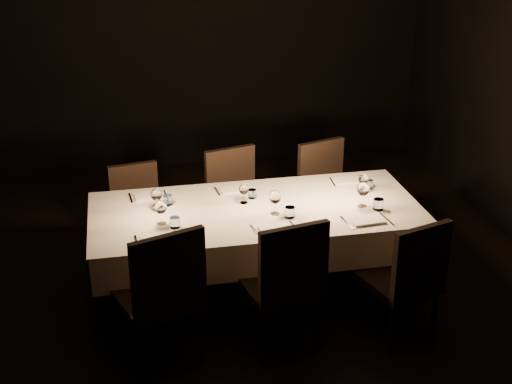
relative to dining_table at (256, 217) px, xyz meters
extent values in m
cube|color=black|center=(0.00, 0.00, -0.69)|extent=(5.00, 6.00, 0.01)
cube|color=black|center=(0.00, 3.00, 0.81)|extent=(5.00, 0.01, 3.00)
cube|color=black|center=(0.00, -3.00, 0.81)|extent=(5.00, 0.01, 3.00)
cube|color=black|center=(0.00, 0.00, 0.04)|extent=(2.40, 1.00, 0.04)
cylinder|color=black|center=(-1.12, -0.42, -0.33)|extent=(0.07, 0.07, 0.71)
cylinder|color=black|center=(-1.12, 0.42, -0.33)|extent=(0.07, 0.07, 0.71)
cylinder|color=black|center=(1.12, -0.42, -0.33)|extent=(0.07, 0.07, 0.71)
cylinder|color=black|center=(1.12, 0.42, -0.33)|extent=(0.07, 0.07, 0.71)
cube|color=beige|center=(0.00, 0.00, 0.07)|extent=(2.52, 1.12, 0.01)
cube|color=beige|center=(0.00, 0.55, -0.08)|extent=(2.52, 0.01, 0.28)
cube|color=beige|center=(0.00, -0.55, -0.08)|extent=(2.52, 0.01, 0.28)
cube|color=beige|center=(1.25, 0.00, -0.08)|extent=(0.01, 1.12, 0.28)
cube|color=beige|center=(-1.25, 0.00, -0.08)|extent=(0.01, 1.12, 0.28)
cylinder|color=black|center=(-0.69, -0.40, -0.47)|extent=(0.04, 0.04, 0.44)
cylinder|color=black|center=(-0.55, -0.80, -0.47)|extent=(0.04, 0.04, 0.44)
cylinder|color=black|center=(-1.09, -0.55, -0.47)|extent=(0.04, 0.04, 0.44)
cylinder|color=black|center=(-0.95, -0.95, -0.47)|extent=(0.04, 0.04, 0.44)
cube|color=black|center=(-0.82, -0.67, -0.21)|extent=(0.65, 0.65, 0.07)
cube|color=black|center=(-0.74, -0.88, 0.09)|extent=(0.49, 0.22, 0.55)
cube|color=silver|center=(-0.78, -0.38, 0.08)|extent=(0.23, 0.15, 0.02)
cube|color=silver|center=(-0.92, -0.38, 0.08)|extent=(0.03, 0.20, 0.01)
cube|color=silver|center=(-0.64, -0.38, 0.08)|extent=(0.02, 0.20, 0.01)
cylinder|color=silver|center=(-0.64, -0.20, 0.11)|extent=(0.07, 0.07, 0.08)
cylinder|color=white|center=(-0.73, -0.12, 0.08)|extent=(0.07, 0.07, 0.00)
cylinder|color=white|center=(-0.73, -0.12, 0.12)|extent=(0.01, 0.01, 0.09)
ellipsoid|color=white|center=(-0.73, -0.12, 0.21)|extent=(0.09, 0.09, 0.10)
cylinder|color=black|center=(0.19, -0.42, -0.47)|extent=(0.04, 0.04, 0.43)
cylinder|color=black|center=(0.28, -0.82, -0.47)|extent=(0.04, 0.04, 0.43)
cylinder|color=black|center=(-0.21, -0.50, -0.47)|extent=(0.04, 0.04, 0.43)
cylinder|color=black|center=(-0.13, -0.91, -0.47)|extent=(0.04, 0.04, 0.43)
cube|color=black|center=(0.03, -0.66, -0.23)|extent=(0.58, 0.58, 0.06)
cube|color=black|center=(0.08, -0.87, 0.07)|extent=(0.49, 0.15, 0.54)
cube|color=silver|center=(0.07, -0.38, 0.08)|extent=(0.25, 0.18, 0.02)
cube|color=silver|center=(-0.08, -0.38, 0.08)|extent=(0.05, 0.21, 0.01)
cube|color=silver|center=(0.22, -0.38, 0.08)|extent=(0.05, 0.21, 0.01)
cylinder|color=silver|center=(0.22, -0.20, 0.12)|extent=(0.08, 0.08, 0.08)
cylinder|color=white|center=(0.12, -0.12, 0.08)|extent=(0.07, 0.07, 0.00)
cylinder|color=white|center=(0.12, -0.12, 0.12)|extent=(0.01, 0.01, 0.09)
ellipsoid|color=white|center=(0.12, -0.12, 0.21)|extent=(0.09, 0.09, 0.11)
cylinder|color=black|center=(1.02, -0.49, -0.49)|extent=(0.04, 0.04, 0.40)
cylinder|color=black|center=(1.13, -0.86, -0.49)|extent=(0.04, 0.04, 0.40)
cylinder|color=black|center=(0.66, -0.60, -0.49)|extent=(0.04, 0.04, 0.40)
cylinder|color=black|center=(0.77, -0.97, -0.49)|extent=(0.04, 0.04, 0.40)
cube|color=black|center=(0.90, -0.73, -0.26)|extent=(0.57, 0.57, 0.06)
cube|color=black|center=(0.95, -0.92, 0.02)|extent=(0.46, 0.18, 0.50)
cube|color=silver|center=(0.75, -0.38, 0.08)|extent=(0.26, 0.18, 0.02)
cube|color=silver|center=(0.60, -0.38, 0.08)|extent=(0.04, 0.22, 0.01)
cube|color=silver|center=(0.91, -0.38, 0.08)|extent=(0.04, 0.22, 0.01)
cylinder|color=silver|center=(0.91, -0.20, 0.12)|extent=(0.08, 0.08, 0.09)
cylinder|color=white|center=(0.81, -0.12, 0.08)|extent=(0.07, 0.07, 0.00)
cylinder|color=white|center=(0.81, -0.12, 0.13)|extent=(0.01, 0.01, 0.09)
ellipsoid|color=white|center=(0.81, -0.12, 0.22)|extent=(0.10, 0.10, 0.11)
cylinder|color=black|center=(-1.00, 0.48, -0.51)|extent=(0.04, 0.04, 0.36)
cylinder|color=black|center=(-1.06, 0.81, -0.51)|extent=(0.04, 0.04, 0.36)
cylinder|color=black|center=(-0.67, 0.54, -0.51)|extent=(0.04, 0.04, 0.36)
cylinder|color=black|center=(-0.73, 0.87, -0.51)|extent=(0.04, 0.04, 0.36)
cube|color=black|center=(-0.87, 0.68, -0.30)|extent=(0.48, 0.48, 0.05)
cube|color=black|center=(-0.90, 0.85, -0.04)|extent=(0.42, 0.12, 0.45)
cube|color=silver|center=(-0.79, 0.38, 0.08)|extent=(0.23, 0.16, 0.02)
cube|color=silver|center=(-0.93, 0.38, 0.08)|extent=(0.03, 0.20, 0.01)
cube|color=silver|center=(-0.65, 0.38, 0.08)|extent=(0.03, 0.20, 0.01)
cylinder|color=silver|center=(-0.65, 0.20, 0.11)|extent=(0.07, 0.07, 0.08)
cylinder|color=white|center=(-0.74, 0.12, 0.08)|extent=(0.07, 0.07, 0.00)
cylinder|color=white|center=(-0.74, 0.12, 0.12)|extent=(0.01, 0.01, 0.08)
ellipsoid|color=white|center=(-0.74, 0.12, 0.21)|extent=(0.09, 0.09, 0.10)
cylinder|color=black|center=(-0.15, 0.42, -0.49)|extent=(0.04, 0.04, 0.40)
cylinder|color=black|center=(-0.24, 0.79, -0.49)|extent=(0.04, 0.04, 0.40)
cylinder|color=black|center=(0.22, 0.52, -0.49)|extent=(0.04, 0.04, 0.40)
cylinder|color=black|center=(0.13, 0.88, -0.49)|extent=(0.04, 0.04, 0.40)
cube|color=black|center=(-0.01, 0.65, -0.26)|extent=(0.56, 0.56, 0.06)
cube|color=black|center=(-0.06, 0.84, 0.02)|extent=(0.45, 0.16, 0.50)
cube|color=silver|center=(-0.12, 0.38, 0.08)|extent=(0.21, 0.15, 0.01)
cube|color=silver|center=(-0.24, 0.38, 0.08)|extent=(0.03, 0.18, 0.01)
cube|color=silver|center=(0.01, 0.38, 0.08)|extent=(0.03, 0.18, 0.01)
cylinder|color=silver|center=(0.01, 0.20, 0.11)|extent=(0.07, 0.07, 0.07)
cylinder|color=white|center=(-0.07, 0.12, 0.08)|extent=(0.06, 0.06, 0.00)
cylinder|color=white|center=(-0.07, 0.12, 0.12)|extent=(0.01, 0.01, 0.08)
ellipsoid|color=white|center=(-0.07, 0.12, 0.19)|extent=(0.08, 0.08, 0.09)
cylinder|color=black|center=(0.70, 0.45, -0.49)|extent=(0.04, 0.04, 0.40)
cylinder|color=black|center=(0.59, 0.81, -0.49)|extent=(0.04, 0.04, 0.40)
cylinder|color=black|center=(1.06, 0.56, -0.49)|extent=(0.04, 0.04, 0.40)
cylinder|color=black|center=(0.95, 0.92, -0.49)|extent=(0.04, 0.04, 0.40)
cube|color=black|center=(0.83, 0.69, -0.26)|extent=(0.57, 0.57, 0.06)
cube|color=black|center=(0.77, 0.88, 0.02)|extent=(0.45, 0.18, 0.49)
cube|color=silver|center=(0.85, 0.38, 0.08)|extent=(0.20, 0.13, 0.01)
cube|color=silver|center=(0.73, 0.38, 0.08)|extent=(0.02, 0.18, 0.01)
cube|color=silver|center=(0.98, 0.38, 0.08)|extent=(0.02, 0.18, 0.01)
cylinder|color=silver|center=(0.98, 0.20, 0.11)|extent=(0.07, 0.07, 0.07)
cylinder|color=white|center=(0.90, 0.12, 0.08)|extent=(0.06, 0.06, 0.00)
cylinder|color=white|center=(0.90, 0.12, 0.12)|extent=(0.01, 0.01, 0.08)
ellipsoid|color=white|center=(0.90, 0.12, 0.19)|extent=(0.08, 0.08, 0.09)
camera|label=1|loc=(-0.98, -4.83, 2.38)|focal=50.00mm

